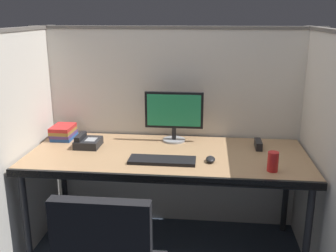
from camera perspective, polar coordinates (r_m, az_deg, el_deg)
The scene contains 11 objects.
cubicle_partition_rear at distance 3.07m, azimuth 0.77°, elevation -0.30°, with size 2.21×0.06×1.57m.
cubicle_partition_left at distance 2.83m, azimuth -20.80°, elevation -2.79°, with size 0.06×1.41×1.57m.
cubicle_partition_right at distance 2.64m, azimuth 21.71°, elevation -4.26°, with size 0.06×1.41×1.57m.
desk at distance 2.67m, azimuth -0.14°, elevation -5.11°, with size 1.90×0.80×0.74m.
monitor_center at distance 2.86m, azimuth 0.89°, elevation 1.91°, with size 0.43×0.17×0.37m.
keyboard_main at distance 2.51m, azimuth -0.86°, elevation -5.07°, with size 0.43×0.15×0.02m, color black.
computer_mouse at distance 2.52m, azimuth 6.27°, elevation -4.88°, with size 0.06×0.10×0.04m.
desk_phone at distance 2.84m, azimuth -11.75°, elevation -2.34°, with size 0.17×0.19×0.09m.
soda_can at distance 2.43m, azimuth 15.16°, elevation -5.08°, with size 0.07×0.07×0.12m, color red.
red_stapler at distance 2.83m, azimuth 13.12°, elevation -2.64°, with size 0.04×0.15×0.06m, color black.
book_stack at distance 3.06m, azimuth -15.12°, elevation -0.87°, with size 0.16×0.22×0.10m.
Camera 1 is at (0.27, -2.18, 1.66)m, focal length 41.47 mm.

